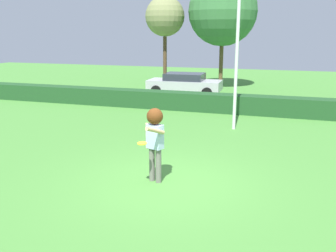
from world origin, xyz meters
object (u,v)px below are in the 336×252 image
person (155,134)px  frisbee (142,143)px  oak_tree (223,11)px  bare_elm_tree (165,17)px  parked_car_silver (185,83)px  lamppost (237,39)px

person → frisbee: bearing=-107.8°
frisbee → oak_tree: (-1.23, 16.87, 3.73)m
person → bare_elm_tree: bare_elm_tree is taller
person → frisbee: person is taller
parked_car_silver → bare_elm_tree: (-2.12, 2.78, 3.80)m
frisbee → parked_car_silver: 13.62m
frisbee → oak_tree: bearing=94.2°
frisbee → lamppost: lamppost is taller
lamppost → oak_tree: oak_tree is taller
lamppost → bare_elm_tree: size_ratio=1.03×
parked_car_silver → oak_tree: bearing=67.5°
frisbee → bare_elm_tree: bearing=106.6°
lamppost → parked_car_silver: bearing=118.5°
person → parked_car_silver: (-2.83, 12.90, -0.51)m
oak_tree → bare_elm_tree: (-3.58, -0.75, -0.33)m
lamppost → bare_elm_tree: bearing=121.2°
parked_car_silver → oak_tree: oak_tree is taller
parked_car_silver → bare_elm_tree: bearing=127.3°
person → lamppost: bearing=79.4°
person → parked_car_silver: size_ratio=0.43×
oak_tree → bare_elm_tree: oak_tree is taller
person → parked_car_silver: person is taller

